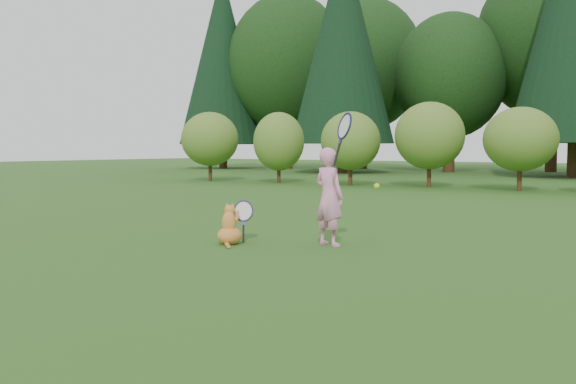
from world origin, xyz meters
The scene contains 5 objects.
ground centered at (0.00, 0.00, 0.00)m, with size 100.00×100.00×0.00m, color #275417.
shrub_row centered at (0.00, 13.00, 1.40)m, with size 28.00×3.00×2.80m, color olive, non-canonical shape.
child centered at (0.80, 0.91, 0.69)m, with size 0.79×0.56×1.95m.
cat centered at (-0.38, 0.27, 0.29)m, with size 0.54×0.87×0.74m.
tennis_ball centered at (1.50, 0.89, 0.82)m, with size 0.07×0.07×0.07m.
Camera 1 is at (5.24, -6.32, 1.31)m, focal length 40.00 mm.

